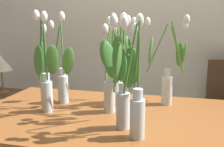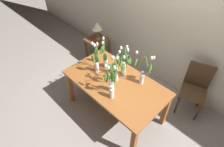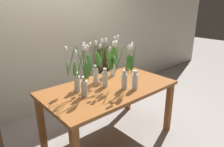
% 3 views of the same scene
% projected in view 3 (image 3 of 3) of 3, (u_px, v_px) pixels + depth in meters
% --- Properties ---
extents(ground_plane, '(18.00, 18.00, 0.00)m').
position_uv_depth(ground_plane, '(109.00, 137.00, 2.72)').
color(ground_plane, gray).
extents(room_wall_rear, '(9.00, 0.10, 2.70)m').
position_uv_depth(room_wall_rear, '(55.00, 27.00, 3.22)').
color(room_wall_rear, beige).
rests_on(room_wall_rear, ground).
extents(dining_table, '(1.60, 0.90, 0.74)m').
position_uv_depth(dining_table, '(109.00, 93.00, 2.51)').
color(dining_table, brown).
rests_on(dining_table, ground).
extents(tulip_vase_0, '(0.18, 0.27, 0.56)m').
position_uv_depth(tulip_vase_0, '(123.00, 71.00, 2.34)').
color(tulip_vase_0, silver).
rests_on(tulip_vase_0, dining_table).
extents(tulip_vase_1, '(0.27, 0.23, 0.56)m').
position_uv_depth(tulip_vase_1, '(113.00, 61.00, 2.79)').
color(tulip_vase_1, silver).
rests_on(tulip_vase_1, dining_table).
extents(tulip_vase_2, '(0.14, 0.17, 0.55)m').
position_uv_depth(tulip_vase_2, '(133.00, 72.00, 2.34)').
color(tulip_vase_2, silver).
rests_on(tulip_vase_2, dining_table).
extents(tulip_vase_3, '(0.26, 0.18, 0.58)m').
position_uv_depth(tulip_vase_3, '(77.00, 77.00, 2.28)').
color(tulip_vase_3, silver).
rests_on(tulip_vase_3, dining_table).
extents(tulip_vase_4, '(0.24, 0.22, 0.56)m').
position_uv_depth(tulip_vase_4, '(96.00, 67.00, 2.55)').
color(tulip_vase_4, silver).
rests_on(tulip_vase_4, dining_table).
extents(tulip_vase_5, '(0.22, 0.20, 0.58)m').
position_uv_depth(tulip_vase_5, '(84.00, 79.00, 2.14)').
color(tulip_vase_5, silver).
rests_on(tulip_vase_5, dining_table).
extents(tulip_vase_6, '(0.25, 0.22, 0.54)m').
position_uv_depth(tulip_vase_6, '(106.00, 70.00, 2.44)').
color(tulip_vase_6, silver).
rests_on(tulip_vase_6, dining_table).
extents(dining_chair, '(0.51, 0.51, 0.93)m').
position_uv_depth(dining_chair, '(109.00, 70.00, 3.82)').
color(dining_chair, '#4C331E').
rests_on(dining_chair, ground).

